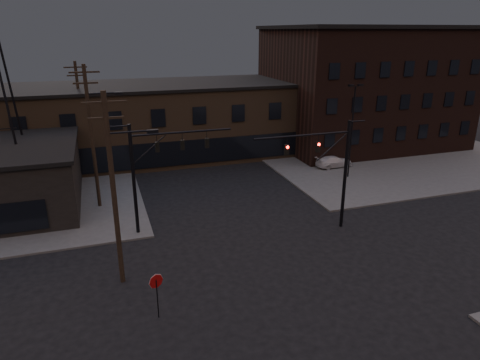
# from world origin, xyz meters

# --- Properties ---
(ground) EXTENTS (140.00, 140.00, 0.00)m
(ground) POSITION_xyz_m (0.00, 0.00, 0.00)
(ground) COLOR black
(ground) RESTS_ON ground
(sidewalk_ne) EXTENTS (30.00, 30.00, 0.15)m
(sidewalk_ne) POSITION_xyz_m (22.00, 22.00, 0.07)
(sidewalk_ne) COLOR #474744
(sidewalk_ne) RESTS_ON ground
(building_row) EXTENTS (40.00, 12.00, 8.00)m
(building_row) POSITION_xyz_m (0.00, 28.00, 4.00)
(building_row) COLOR brown
(building_row) RESTS_ON ground
(building_right) EXTENTS (22.00, 16.00, 14.00)m
(building_right) POSITION_xyz_m (22.00, 26.00, 7.00)
(building_right) COLOR black
(building_right) RESTS_ON ground
(traffic_signal_near) EXTENTS (7.12, 0.24, 8.00)m
(traffic_signal_near) POSITION_xyz_m (5.36, 4.50, 4.93)
(traffic_signal_near) COLOR black
(traffic_signal_near) RESTS_ON ground
(traffic_signal_far) EXTENTS (7.12, 0.24, 8.00)m
(traffic_signal_far) POSITION_xyz_m (-6.72, 8.00, 5.01)
(traffic_signal_far) COLOR black
(traffic_signal_far) RESTS_ON ground
(stop_sign) EXTENTS (0.72, 0.33, 2.48)m
(stop_sign) POSITION_xyz_m (-8.00, -1.99, 1.84)
(stop_sign) COLOR black
(stop_sign) RESTS_ON ground
(utility_pole_near) EXTENTS (3.70, 0.28, 11.00)m
(utility_pole_near) POSITION_xyz_m (-9.43, 2.00, 5.87)
(utility_pole_near) COLOR black
(utility_pole_near) RESTS_ON ground
(utility_pole_mid) EXTENTS (3.70, 0.28, 11.50)m
(utility_pole_mid) POSITION_xyz_m (-10.44, 14.00, 6.13)
(utility_pole_mid) COLOR black
(utility_pole_mid) RESTS_ON ground
(utility_pole_far) EXTENTS (2.20, 0.28, 11.00)m
(utility_pole_far) POSITION_xyz_m (-11.50, 26.00, 5.78)
(utility_pole_far) COLOR black
(utility_pole_far) RESTS_ON ground
(lot_light_a) EXTENTS (1.50, 0.28, 9.14)m
(lot_light_a) POSITION_xyz_m (13.00, 14.00, 5.51)
(lot_light_a) COLOR black
(lot_light_a) RESTS_ON ground
(lot_light_b) EXTENTS (1.50, 0.28, 9.14)m
(lot_light_b) POSITION_xyz_m (19.00, 19.00, 5.51)
(lot_light_b) COLOR black
(lot_light_b) RESTS_ON ground
(parked_car_lot_a) EXTENTS (5.15, 3.17, 1.64)m
(parked_car_lot_a) POSITION_xyz_m (13.93, 20.99, 0.97)
(parked_car_lot_a) COLOR black
(parked_car_lot_a) RESTS_ON sidewalk_ne
(parked_car_lot_b) EXTENTS (4.09, 1.83, 1.16)m
(parked_car_lot_b) POSITION_xyz_m (13.33, 17.28, 0.73)
(parked_car_lot_b) COLOR silver
(parked_car_lot_b) RESTS_ON sidewalk_ne
(car_crossing) EXTENTS (3.43, 5.26, 1.64)m
(car_crossing) POSITION_xyz_m (5.50, 24.84, 0.82)
(car_crossing) COLOR black
(car_crossing) RESTS_ON ground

